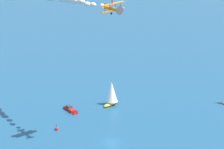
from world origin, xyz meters
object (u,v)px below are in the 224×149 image
Objects in this scene: sailboat_outer_ring_a at (112,93)px; biplane_lead at (113,8)px; motorboat_trailing at (71,110)px; wingwalker_lead at (112,0)px; marker_buoy at (57,129)px.

biplane_lead is (-1.62, 29.07, 34.11)m from sailboat_outer_ring_a.
sailboat_outer_ring_a is at bearing -153.90° from motorboat_trailing.
sailboat_outer_ring_a is at bearing -87.10° from wingwalker_lead.
marker_buoy is (2.46, 14.88, -0.17)m from motorboat_trailing.
sailboat_outer_ring_a is 4.45× the size of marker_buoy.
sailboat_outer_ring_a is at bearing -86.80° from biplane_lead.
motorboat_trailing is 15.20m from sailboat_outer_ring_a.
sailboat_outer_ring_a is 6.09× the size of wingwalker_lead.
wingwalker_lead is (-14.71, 22.72, 39.96)m from motorboat_trailing.
biplane_lead is at bearing -137.85° from wingwalker_lead.
marker_buoy is at bearing -24.53° from wingwalker_lead.
wingwalker_lead is (-17.18, 7.84, 40.12)m from marker_buoy.
motorboat_trailing is 48.26m from wingwalker_lead.
sailboat_outer_ring_a is (-13.24, -6.48, 3.71)m from motorboat_trailing.
motorboat_trailing is 46.48m from biplane_lead.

